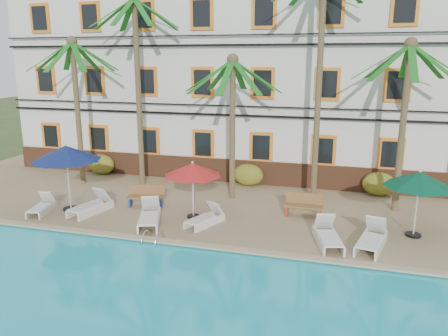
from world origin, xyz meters
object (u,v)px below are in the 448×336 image
(lounger_d, at_px, (205,218))
(lounger_f, at_px, (372,239))
(lounger_a, at_px, (42,206))
(palm_b, at_px, (137,67))
(palm_d, at_px, (320,55))
(bench_right, at_px, (304,205))
(palm_a, at_px, (76,91))
(umbrella_blue, at_px, (66,154))
(palm_e, at_px, (405,101))
(umbrella_green, at_px, (419,180))
(lounger_c, at_px, (150,216))
(umbrella_red, at_px, (193,170))
(bench_left, at_px, (146,196))
(pool_ladder, at_px, (153,242))
(lounger_b, at_px, (91,205))
(lounger_e, at_px, (328,236))
(palm_c, at_px, (233,106))

(lounger_d, height_order, lounger_f, lounger_f)
(lounger_a, bearing_deg, palm_b, 67.46)
(palm_d, xyz_separation_m, bench_right, (-0.20, -2.23, -5.80))
(palm_a, bearing_deg, umbrella_blue, -64.07)
(palm_e, bearing_deg, umbrella_green, -81.99)
(palm_d, height_order, lounger_c, palm_d)
(umbrella_red, xyz_separation_m, bench_left, (-2.41, 0.74, -1.48))
(umbrella_green, height_order, lounger_c, umbrella_green)
(pool_ladder, bearing_deg, lounger_b, 150.89)
(lounger_f, relative_size, bench_right, 1.42)
(umbrella_green, distance_m, lounger_f, 2.72)
(pool_ladder, bearing_deg, umbrella_blue, 155.81)
(bench_right, height_order, pool_ladder, bench_right)
(lounger_f, height_order, bench_right, lounger_f)
(bench_right, bearing_deg, bench_left, -174.87)
(pool_ladder, bearing_deg, bench_left, 118.64)
(lounger_f, xyz_separation_m, bench_left, (-9.09, 1.86, 0.16))
(palm_b, relative_size, lounger_e, 4.35)
(umbrella_blue, height_order, lounger_a, umbrella_blue)
(lounger_f, xyz_separation_m, bench_right, (-2.48, 2.45, 0.16))
(palm_b, xyz_separation_m, bench_left, (1.68, -3.13, -5.27))
(umbrella_red, bearing_deg, palm_a, 156.25)
(lounger_d, bearing_deg, bench_left, 156.40)
(lounger_a, distance_m, bench_left, 4.20)
(palm_b, distance_m, lounger_f, 13.05)
(palm_b, height_order, umbrella_red, palm_b)
(palm_e, distance_m, lounger_f, 6.01)
(umbrella_red, height_order, bench_right, umbrella_red)
(umbrella_blue, bearing_deg, umbrella_red, 5.93)
(palm_d, relative_size, palm_e, 1.44)
(palm_c, height_order, lounger_e, palm_c)
(lounger_e, bearing_deg, bench_left, 165.71)
(palm_c, height_order, bench_left, palm_c)
(palm_e, distance_m, lounger_c, 10.90)
(lounger_c, bearing_deg, palm_a, 143.06)
(lounger_b, bearing_deg, palm_b, 88.51)
(lounger_d, xyz_separation_m, bench_right, (3.50, 1.95, 0.21))
(lounger_d, xyz_separation_m, lounger_f, (5.98, -0.50, 0.05))
(palm_a, bearing_deg, bench_left, -27.03)
(lounger_b, height_order, lounger_e, lounger_e)
(lounger_d, bearing_deg, palm_d, 48.47)
(lounger_a, height_order, bench_left, bench_left)
(palm_b, relative_size, lounger_d, 5.00)
(palm_a, relative_size, palm_d, 0.72)
(palm_e, height_order, umbrella_red, palm_e)
(palm_a, height_order, palm_c, palm_a)
(palm_a, xyz_separation_m, lounger_b, (2.78, -3.68, -4.34))
(palm_d, xyz_separation_m, lounger_f, (2.28, -4.68, -5.96))
(lounger_a, relative_size, lounger_b, 0.83)
(palm_b, bearing_deg, pool_ladder, -61.55)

